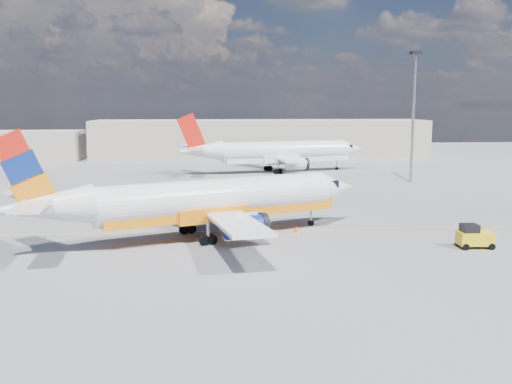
{
  "coord_description": "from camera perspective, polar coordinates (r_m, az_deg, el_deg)",
  "views": [
    {
      "loc": [
        -5.73,
        -46.83,
        11.13
      ],
      "look_at": [
        -1.71,
        3.03,
        3.5
      ],
      "focal_mm": 40.0,
      "sensor_mm": 36.0,
      "label": 1
    }
  ],
  "objects": [
    {
      "name": "traffic_cone",
      "position": [
        50.32,
        4.03,
        -3.77
      ],
      "size": [
        0.45,
        0.45,
        0.64
      ],
      "color": "white",
      "rests_on": "ground"
    },
    {
      "name": "terminal_annex",
      "position": [
        125.41,
        -22.91,
        4.28
      ],
      "size": [
        26.0,
        10.0,
        6.0
      ],
      "primitive_type": "cube",
      "color": "beige",
      "rests_on": "ground"
    },
    {
      "name": "main_jet",
      "position": [
        47.94,
        -4.94,
        -0.89
      ],
      "size": [
        31.12,
        23.45,
        9.58
      ],
      "rotation": [
        0.0,
        0.0,
        0.41
      ],
      "color": "white",
      "rests_on": "ground"
    },
    {
      "name": "taxi_line",
      "position": [
        51.37,
        1.91,
        -3.84
      ],
      "size": [
        70.0,
        0.15,
        0.01
      ],
      "primitive_type": "cube",
      "color": "yellow",
      "rests_on": "ground"
    },
    {
      "name": "floodlight_mast",
      "position": [
        85.61,
        15.49,
        8.41
      ],
      "size": [
        1.36,
        1.36,
        18.67
      ],
      "color": "#96969E",
      "rests_on": "ground"
    },
    {
      "name": "second_jet",
      "position": [
        95.42,
        2.25,
        3.97
      ],
      "size": [
        32.96,
        25.22,
        9.95
      ],
      "rotation": [
        0.0,
        0.0,
        0.24
      ],
      "color": "white",
      "rests_on": "ground"
    },
    {
      "name": "gse_tug",
      "position": [
        48.1,
        20.99,
        -4.19
      ],
      "size": [
        2.72,
        1.72,
        1.91
      ],
      "rotation": [
        0.0,
        0.0,
        -0.03
      ],
      "color": "black",
      "rests_on": "ground"
    },
    {
      "name": "terminal_main",
      "position": [
        122.51,
        0.43,
        5.34
      ],
      "size": [
        70.0,
        14.0,
        8.0
      ],
      "primitive_type": "cube",
      "color": "beige",
      "rests_on": "ground"
    },
    {
      "name": "ground",
      "position": [
        48.47,
        2.32,
        -4.61
      ],
      "size": [
        240.0,
        240.0,
        0.0
      ],
      "primitive_type": "plane",
      "color": "slate",
      "rests_on": "ground"
    }
  ]
}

